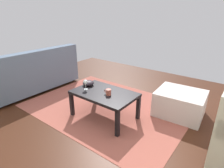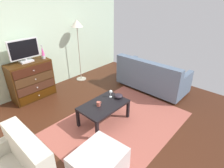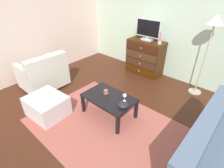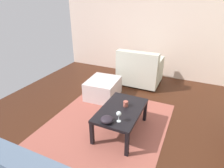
% 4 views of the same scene
% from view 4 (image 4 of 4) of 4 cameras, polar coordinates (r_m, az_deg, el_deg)
% --- Properties ---
extents(ground_plane, '(5.58, 5.16, 0.05)m').
position_cam_4_polar(ground_plane, '(3.19, 1.51, -13.53)').
color(ground_plane, '#3F1F11').
extents(wall_plain_left, '(0.12, 5.16, 2.65)m').
position_cam_4_polar(wall_plain_left, '(4.97, 14.01, 17.19)').
color(wall_plain_left, beige).
rests_on(wall_plain_left, ground_plane).
extents(area_rug, '(2.60, 1.90, 0.01)m').
position_cam_4_polar(area_rug, '(3.10, -3.50, -14.24)').
color(area_rug, '#9E5044').
rests_on(area_rug, ground_plane).
extents(coffee_table, '(0.93, 0.59, 0.41)m').
position_cam_4_polar(coffee_table, '(2.91, 2.75, -8.35)').
color(coffee_table, black).
rests_on(coffee_table, ground_plane).
extents(wine_glass, '(0.07, 0.07, 0.16)m').
position_cam_4_polar(wine_glass, '(2.57, 2.06, -9.04)').
color(wine_glass, silver).
rests_on(wine_glass, coffee_table).
extents(mug, '(0.11, 0.08, 0.08)m').
position_cam_4_polar(mug, '(2.93, 4.12, -5.96)').
color(mug, '#A75143').
rests_on(mug, coffee_table).
extents(bowl_decorative, '(0.18, 0.18, 0.08)m').
position_cam_4_polar(bowl_decorative, '(2.60, -1.51, -10.62)').
color(bowl_decorative, black).
rests_on(bowl_decorative, coffee_table).
extents(armchair, '(0.80, 0.94, 0.85)m').
position_cam_4_polar(armchair, '(4.54, 8.31, 4.16)').
color(armchair, '#332319').
rests_on(armchair, ground_plane).
extents(ottoman, '(0.74, 0.65, 0.39)m').
position_cam_4_polar(ottoman, '(3.97, -2.73, -1.32)').
color(ottoman, beige).
rests_on(ottoman, ground_plane).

